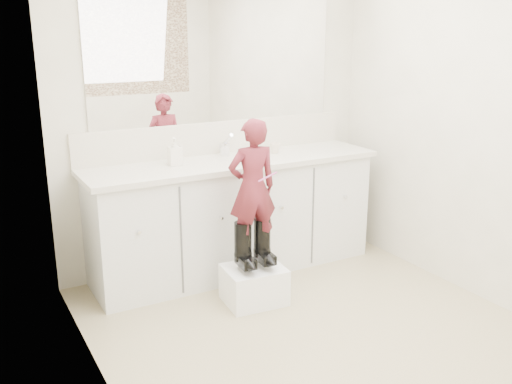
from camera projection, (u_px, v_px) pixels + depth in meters
floor at (325, 338)px, 3.51m from camera, size 3.00×3.00×0.00m
wall_back at (217, 114)px, 4.44m from camera, size 2.60×0.00×2.60m
wall_left at (99, 175)px, 2.57m from camera, size 0.00×3.00×3.00m
wall_right at (490, 128)px, 3.79m from camera, size 0.00×3.00×3.00m
vanity_cabinet at (234, 218)px, 4.42m from camera, size 2.20×0.55×0.85m
countertop at (234, 162)px, 4.29m from camera, size 2.28×0.58×0.04m
backsplash at (218, 137)px, 4.48m from camera, size 2.28×0.03×0.25m
mirror at (217, 56)px, 4.31m from camera, size 2.00×0.02×1.00m
faucet at (225, 149)px, 4.41m from camera, size 0.08×0.08×0.10m
cup at (275, 148)px, 4.50m from camera, size 0.11×0.11×0.08m
soap_bottle at (175, 151)px, 4.09m from camera, size 0.09×0.10×0.20m
step_stool at (254, 285)px, 3.95m from camera, size 0.43×0.37×0.26m
boot_left at (243, 246)px, 3.85m from camera, size 0.14×0.23×0.33m
boot_right at (262, 242)px, 3.92m from camera, size 0.14×0.23×0.33m
toddler at (252, 188)px, 3.78m from camera, size 0.36×0.25×0.93m
toothbrush at (268, 177)px, 3.72m from camera, size 0.14×0.02×0.06m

